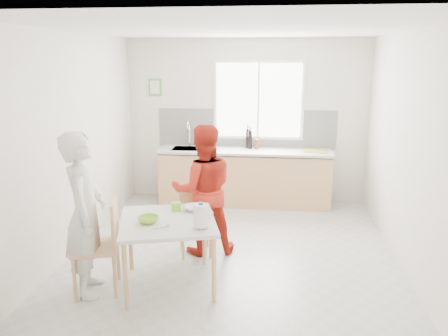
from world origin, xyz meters
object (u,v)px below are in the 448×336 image
object	(u,v)px
dining_table	(168,227)
chair_far	(195,216)
milk_jug	(201,215)
chair_left	(103,242)
person_white	(85,215)
person_red	(203,190)
wine_bottle_b	(250,140)
bowl_green	(148,220)
bowl_white	(194,208)
wine_bottle_a	(248,138)

from	to	relation	value
dining_table	chair_far	distance (m)	0.91
dining_table	milk_jug	xyz separation A→B (m)	(0.39, -0.18, 0.21)
chair_left	person_white	size ratio (longest dim) A/B	0.58
person_red	wine_bottle_b	distance (m)	2.09
chair_left	bowl_green	xyz separation A→B (m)	(0.47, 0.08, 0.23)
chair_left	person_red	distance (m)	1.40
chair_far	person_red	size ratio (longest dim) A/B	0.53
chair_far	person_red	xyz separation A→B (m)	(0.11, 0.00, 0.34)
chair_far	bowl_white	world-z (taller)	chair_far
person_red	bowl_white	world-z (taller)	person_red
chair_left	wine_bottle_a	xyz separation A→B (m)	(1.29, 3.16, 0.53)
milk_jug	person_white	bearing A→B (deg)	166.28
wine_bottle_b	person_white	bearing A→B (deg)	-115.36
person_red	wine_bottle_a	xyz separation A→B (m)	(0.41, 2.10, 0.27)
bowl_green	wine_bottle_a	world-z (taller)	wine_bottle_a
milk_jug	chair_left	bearing A→B (deg)	164.28
dining_table	person_red	bearing A→B (deg)	75.24
chair_left	bowl_white	bearing A→B (deg)	104.39
dining_table	bowl_white	bearing A→B (deg)	55.30
wine_bottle_a	chair_far	bearing A→B (deg)	-103.91
chair_left	person_red	xyz separation A→B (m)	(0.88, 1.06, 0.26)
person_red	wine_bottle_a	distance (m)	2.15
bowl_green	wine_bottle_b	distance (m)	3.14
chair_far	milk_jug	distance (m)	1.17
person_white	milk_jug	size ratio (longest dim) A/B	6.80
chair_far	bowl_green	bearing A→B (deg)	-122.46
chair_far	milk_jug	world-z (taller)	milk_jug
wine_bottle_b	milk_jug	bearing A→B (deg)	-95.49
bowl_green	wine_bottle_a	xyz separation A→B (m)	(0.82, 3.08, 0.30)
bowl_green	wine_bottle_a	distance (m)	3.20
wine_bottle_b	dining_table	bearing A→B (deg)	-103.25
bowl_green	wine_bottle_b	bearing A→B (deg)	73.98
person_red	wine_bottle_b	size ratio (longest dim) A/B	5.41
bowl_white	wine_bottle_b	distance (m)	2.64
person_red	bowl_green	world-z (taller)	person_red
chair_left	bowl_green	world-z (taller)	chair_left
person_white	wine_bottle_a	distance (m)	3.51
wine_bottle_b	wine_bottle_a	bearing A→B (deg)	121.62
bowl_green	person_red	bearing A→B (deg)	67.28
dining_table	milk_jug	distance (m)	0.48
chair_left	milk_jug	distance (m)	1.09
dining_table	milk_jug	world-z (taller)	milk_jug
chair_left	wine_bottle_b	xyz separation A→B (m)	(1.33, 3.09, 0.52)
bowl_white	milk_jug	size ratio (longest dim) A/B	0.87
chair_left	wine_bottle_a	world-z (taller)	wine_bottle_a
chair_left	bowl_green	size ratio (longest dim) A/B	4.76
bowl_white	milk_jug	xyz separation A→B (m)	(0.16, -0.51, 0.11)
person_white	milk_jug	distance (m)	1.19
person_white	wine_bottle_a	world-z (taller)	person_white
dining_table	person_white	distance (m)	0.85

